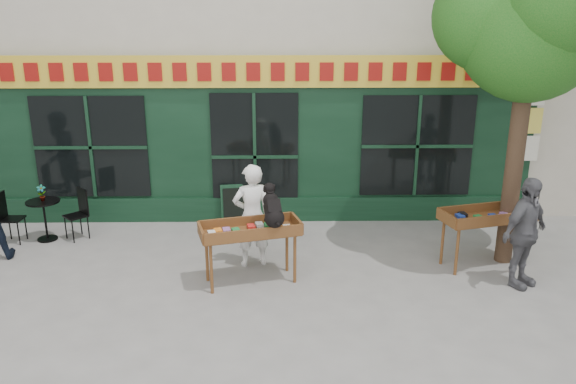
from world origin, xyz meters
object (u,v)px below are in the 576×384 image
(dog, at_px, (273,205))
(book_cart_right, at_px, (487,219))
(woman, at_px, (252,216))
(bistro_table, at_px, (44,212))
(book_cart_center, at_px, (250,233))
(man_right, at_px, (525,233))

(dog, height_order, book_cart_right, dog)
(dog, relative_size, woman, 0.35)
(book_cart_right, xyz_separation_m, bistro_table, (-7.74, 1.23, -0.28))
(book_cart_center, height_order, woman, woman)
(woman, bearing_deg, bistro_table, -31.80)
(dog, height_order, woman, woman)
(woman, height_order, book_cart_right, woman)
(book_cart_center, bearing_deg, dog, -23.48)
(dog, relative_size, man_right, 0.35)
(book_cart_center, distance_m, dog, 0.59)
(book_cart_center, xyz_separation_m, woman, (0.00, 0.65, 0.05))
(woman, relative_size, book_cart_right, 1.08)
(bistro_table, bearing_deg, dog, -23.56)
(book_cart_right, relative_size, man_right, 0.93)
(man_right, height_order, bistro_table, man_right)
(dog, bearing_deg, bistro_table, 141.09)
(dog, height_order, man_right, man_right)
(bistro_table, bearing_deg, book_cart_center, -24.82)
(dog, xyz_separation_m, bistro_table, (-4.24, 1.85, -0.75))
(book_cart_right, bearing_deg, man_right, -83.06)
(book_cart_center, bearing_deg, woman, 74.65)
(book_cart_center, xyz_separation_m, bistro_table, (-3.89, 1.80, -0.28))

